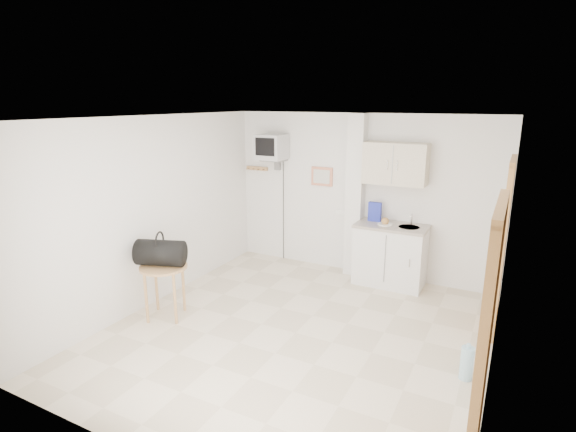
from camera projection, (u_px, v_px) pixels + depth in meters
The scene contains 7 objects.
ground at pixel (295, 333), 5.33m from camera, with size 4.50×4.50×0.00m, color beige.
room_envelope at pixel (319, 208), 4.91m from camera, with size 4.24×4.54×2.55m.
kitchenette at pixel (391, 232), 6.59m from camera, with size 1.03×0.58×2.10m.
crt_television at pixel (272, 148), 7.23m from camera, with size 0.44×0.45×2.15m.
round_table at pixel (164, 273), 5.59m from camera, with size 0.59×0.59×0.69m.
duffel_bag at pixel (160, 253), 5.55m from camera, with size 0.66×0.50×0.44m.
water_bottle at pixel (467, 363), 4.41m from camera, with size 0.13×0.13×0.38m.
Camera 1 is at (2.14, -4.31, 2.68)m, focal length 28.00 mm.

